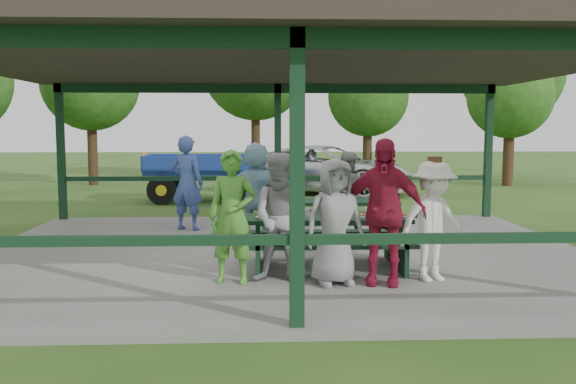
{
  "coord_description": "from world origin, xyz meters",
  "views": [
    {
      "loc": [
        -0.35,
        -9.88,
        2.12
      ],
      "look_at": [
        0.06,
        -0.3,
        1.12
      ],
      "focal_mm": 38.0,
      "sensor_mm": 36.0,
      "label": 1
    }
  ],
  "objects_px": {
    "contestant_grey_left": "(283,218)",
    "spectator_blue": "(187,183)",
    "farm_trailer": "(200,176)",
    "contestant_red": "(383,212)",
    "spectator_lblue": "(257,188)",
    "picnic_table_near": "(327,236)",
    "picnic_table_far": "(328,216)",
    "pickup_truck": "(328,170)",
    "contestant_white_fedora": "(433,221)",
    "contestant_grey_mid": "(335,222)",
    "contestant_green": "(232,217)",
    "spectator_grey": "(346,193)"
  },
  "relations": [
    {
      "from": "spectator_lblue",
      "to": "pickup_truck",
      "type": "xyz_separation_m",
      "value": [
        2.24,
        8.18,
        -0.2
      ]
    },
    {
      "from": "picnic_table_far",
      "to": "contestant_grey_left",
      "type": "distance_m",
      "value": 2.99
    },
    {
      "from": "contestant_green",
      "to": "pickup_truck",
      "type": "bearing_deg",
      "value": 89.06
    },
    {
      "from": "contestant_green",
      "to": "pickup_truck",
      "type": "height_order",
      "value": "contestant_green"
    },
    {
      "from": "contestant_grey_left",
      "to": "contestant_grey_mid",
      "type": "relative_size",
      "value": 1.04
    },
    {
      "from": "contestant_grey_mid",
      "to": "pickup_truck",
      "type": "xyz_separation_m",
      "value": [
        1.19,
        11.99,
        -0.14
      ]
    },
    {
      "from": "contestant_green",
      "to": "contestant_red",
      "type": "distance_m",
      "value": 1.95
    },
    {
      "from": "contestant_green",
      "to": "picnic_table_far",
      "type": "bearing_deg",
      "value": 71.89
    },
    {
      "from": "contestant_green",
      "to": "spectator_grey",
      "type": "height_order",
      "value": "contestant_green"
    },
    {
      "from": "contestant_grey_mid",
      "to": "spectator_blue",
      "type": "xyz_separation_m",
      "value": [
        -2.43,
        4.38,
        0.12
      ]
    },
    {
      "from": "spectator_lblue",
      "to": "picnic_table_far",
      "type": "bearing_deg",
      "value": 165.79
    },
    {
      "from": "spectator_lblue",
      "to": "contestant_white_fedora",
      "type": "bearing_deg",
      "value": 142.81
    },
    {
      "from": "pickup_truck",
      "to": "spectator_lblue",
      "type": "bearing_deg",
      "value": -168.86
    },
    {
      "from": "picnic_table_far",
      "to": "spectator_grey",
      "type": "height_order",
      "value": "spectator_grey"
    },
    {
      "from": "contestant_green",
      "to": "spectator_blue",
      "type": "distance_m",
      "value": 4.36
    },
    {
      "from": "contestant_grey_mid",
      "to": "spectator_lblue",
      "type": "height_order",
      "value": "spectator_lblue"
    },
    {
      "from": "contestant_red",
      "to": "picnic_table_far",
      "type": "bearing_deg",
      "value": 112.83
    },
    {
      "from": "contestant_green",
      "to": "picnic_table_near",
      "type": "bearing_deg",
      "value": 41.76
    },
    {
      "from": "spectator_grey",
      "to": "contestant_white_fedora",
      "type": "bearing_deg",
      "value": 121.14
    },
    {
      "from": "spectator_grey",
      "to": "spectator_lblue",
      "type": "bearing_deg",
      "value": 20.41
    },
    {
      "from": "contestant_red",
      "to": "pickup_truck",
      "type": "bearing_deg",
      "value": 102.61
    },
    {
      "from": "contestant_white_fedora",
      "to": "spectator_grey",
      "type": "xyz_separation_m",
      "value": [
        -0.65,
        3.65,
        -0.01
      ]
    },
    {
      "from": "picnic_table_far",
      "to": "farm_trailer",
      "type": "distance_m",
      "value": 7.68
    },
    {
      "from": "picnic_table_near",
      "to": "contestant_grey_mid",
      "type": "bearing_deg",
      "value": -90.3
    },
    {
      "from": "spectator_blue",
      "to": "picnic_table_near",
      "type": "bearing_deg",
      "value": 148.45
    },
    {
      "from": "contestant_red",
      "to": "spectator_lblue",
      "type": "height_order",
      "value": "contestant_red"
    },
    {
      "from": "spectator_grey",
      "to": "farm_trailer",
      "type": "xyz_separation_m",
      "value": [
        -3.43,
        6.22,
        -0.17
      ]
    },
    {
      "from": "spectator_grey",
      "to": "contestant_red",
      "type": "bearing_deg",
      "value": 110.21
    },
    {
      "from": "picnic_table_near",
      "to": "contestant_green",
      "type": "relative_size",
      "value": 1.35
    },
    {
      "from": "contestant_green",
      "to": "pickup_truck",
      "type": "xyz_separation_m",
      "value": [
        2.52,
        11.83,
        -0.2
      ]
    },
    {
      "from": "contestant_green",
      "to": "contestant_grey_mid",
      "type": "xyz_separation_m",
      "value": [
        1.33,
        -0.15,
        -0.05
      ]
    },
    {
      "from": "farm_trailer",
      "to": "contestant_grey_left",
      "type": "bearing_deg",
      "value": -78.93
    },
    {
      "from": "picnic_table_near",
      "to": "spectator_lblue",
      "type": "distance_m",
      "value": 3.08
    },
    {
      "from": "contestant_red",
      "to": "spectator_blue",
      "type": "distance_m",
      "value": 5.33
    },
    {
      "from": "contestant_white_fedora",
      "to": "pickup_truck",
      "type": "distance_m",
      "value": 11.85
    },
    {
      "from": "picnic_table_near",
      "to": "contestant_grey_mid",
      "type": "xyz_separation_m",
      "value": [
        -0.0,
        -0.94,
        0.35
      ]
    },
    {
      "from": "contestant_red",
      "to": "spectator_lblue",
      "type": "relative_size",
      "value": 1.08
    },
    {
      "from": "contestant_red",
      "to": "farm_trailer",
      "type": "height_order",
      "value": "contestant_red"
    },
    {
      "from": "picnic_table_far",
      "to": "contestant_grey_left",
      "type": "xyz_separation_m",
      "value": [
        -0.9,
        -2.82,
        0.38
      ]
    },
    {
      "from": "picnic_table_near",
      "to": "picnic_table_far",
      "type": "relative_size",
      "value": 0.97
    },
    {
      "from": "contestant_green",
      "to": "contestant_grey_mid",
      "type": "height_order",
      "value": "contestant_green"
    },
    {
      "from": "contestant_grey_left",
      "to": "contestant_grey_mid",
      "type": "height_order",
      "value": "contestant_grey_left"
    },
    {
      "from": "contestant_grey_left",
      "to": "spectator_blue",
      "type": "distance_m",
      "value": 4.6
    },
    {
      "from": "contestant_grey_mid",
      "to": "spectator_blue",
      "type": "height_order",
      "value": "spectator_blue"
    },
    {
      "from": "picnic_table_far",
      "to": "contestant_red",
      "type": "bearing_deg",
      "value": -82.52
    },
    {
      "from": "contestant_white_fedora",
      "to": "spectator_lblue",
      "type": "xyz_separation_m",
      "value": [
        -2.37,
        3.67,
        0.08
      ]
    },
    {
      "from": "picnic_table_far",
      "to": "contestant_grey_left",
      "type": "height_order",
      "value": "contestant_grey_left"
    },
    {
      "from": "contestant_green",
      "to": "farm_trailer",
      "type": "bearing_deg",
      "value": 109.34
    },
    {
      "from": "contestant_red",
      "to": "contestant_grey_mid",
      "type": "bearing_deg",
      "value": -164.48
    },
    {
      "from": "picnic_table_far",
      "to": "contestant_white_fedora",
      "type": "xyz_separation_m",
      "value": [
        1.09,
        -2.81,
        0.33
      ]
    }
  ]
}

